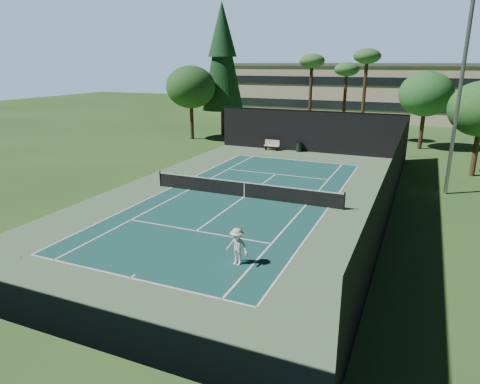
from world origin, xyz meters
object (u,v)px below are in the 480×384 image
Objects in this scene: player at (237,247)px; tennis_ball_a at (21,257)px; trash_bin at (299,147)px; tennis_net at (244,189)px; tennis_ball_c at (259,178)px; tennis_ball_b at (227,176)px; tennis_ball_d at (226,173)px; park_bench at (272,145)px.

player is 9.77m from tennis_ball_a.
tennis_net is at bearing -87.11° from trash_bin.
player reaches higher than tennis_ball_c.
tennis_ball_b is at bearing -170.59° from tennis_ball_c.
tennis_ball_b is at bearing 81.47° from tennis_ball_a.
tennis_ball_d is 0.06× the size of trash_bin.
trash_bin is (4.93, 27.95, 0.45)m from tennis_ball_a.
tennis_net is 15.71m from trash_bin.
tennis_net is at bearing 64.99° from tennis_ball_a.
player is 24.44× the size of tennis_ball_b.
tennis_ball_a is 0.04× the size of park_bench.
player reaches higher than tennis_ball_a.
park_bench is at bearing 104.36° from tennis_ball_c.
tennis_ball_b is 11.05m from park_bench.
tennis_ball_c is (4.95, 17.02, 0.00)m from tennis_ball_a.
tennis_ball_a is 0.85× the size of tennis_ball_b.
trash_bin is at bearing 80.00° from tennis_ball_a.
tennis_ball_d is (-7.15, 14.16, -0.81)m from player.
tennis_ball_b is (-6.70, 13.40, -0.80)m from player.
trash_bin reaches higher than tennis_ball_a.
tennis_ball_b is at bearing -102.13° from trash_bin.
park_bench reaches higher than tennis_ball_a.
player is 14.46m from tennis_ball_c.
player is 1.77× the size of trash_bin.
park_bench is at bearing 116.10° from player.
trash_bin reaches higher than tennis_ball_d.
trash_bin is at bearing 90.11° from tennis_ball_c.
tennis_net is 222.74× the size of tennis_ball_d.
park_bench is (-6.96, 24.43, -0.29)m from player.
player is at bearing -63.43° from tennis_ball_b.
player is at bearing -72.92° from tennis_ball_c.
tennis_ball_a is 1.01× the size of tennis_ball_d.
tennis_ball_b is at bearing -59.25° from tennis_ball_d.
trash_bin is (2.70, 0.30, -0.07)m from park_bench.
tennis_ball_d is (2.04, 17.37, -0.00)m from tennis_ball_a.
park_bench is at bearing -173.65° from trash_bin.
player is at bearing -63.20° from tennis_ball_d.
tennis_ball_a is 0.06× the size of trash_bin.
trash_bin is (-0.79, 15.69, -0.08)m from tennis_net.
tennis_ball_d is at bearing -105.29° from trash_bin.
tennis_ball_c is at bearing 117.27° from player.
tennis_ball_d is at bearing 83.31° from tennis_ball_a.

